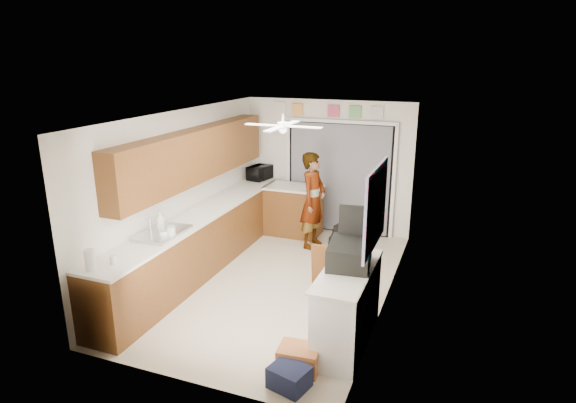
% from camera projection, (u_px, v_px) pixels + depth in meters
% --- Properties ---
extents(floor, '(5.00, 5.00, 0.00)m').
position_uv_depth(floor, '(279.00, 281.00, 7.26)').
color(floor, beige).
rests_on(floor, ground).
extents(ceiling, '(5.00, 5.00, 0.00)m').
position_uv_depth(ceiling, '(278.00, 115.00, 6.53)').
color(ceiling, white).
rests_on(ceiling, ground).
extents(wall_back, '(3.20, 0.00, 3.20)m').
position_uv_depth(wall_back, '(327.00, 167.00, 9.13)').
color(wall_back, white).
rests_on(wall_back, ground).
extents(wall_front, '(3.20, 0.00, 3.20)m').
position_uv_depth(wall_front, '(182.00, 273.00, 4.66)').
color(wall_front, white).
rests_on(wall_front, ground).
extents(wall_left, '(0.00, 5.00, 5.00)m').
position_uv_depth(wall_left, '(182.00, 192.00, 7.44)').
color(wall_left, white).
rests_on(wall_left, ground).
extents(wall_right, '(0.00, 5.00, 5.00)m').
position_uv_depth(wall_right, '(390.00, 215.00, 6.35)').
color(wall_right, white).
rests_on(wall_right, ground).
extents(left_base_cabinets, '(0.60, 4.80, 0.90)m').
position_uv_depth(left_base_cabinets, '(202.00, 242.00, 7.57)').
color(left_base_cabinets, brown).
rests_on(left_base_cabinets, floor).
extents(left_countertop, '(0.62, 4.80, 0.04)m').
position_uv_depth(left_countertop, '(201.00, 214.00, 7.43)').
color(left_countertop, white).
rests_on(left_countertop, left_base_cabinets).
extents(upper_cabinets, '(0.32, 4.00, 0.80)m').
position_uv_depth(upper_cabinets, '(196.00, 155.00, 7.41)').
color(upper_cabinets, brown).
rests_on(upper_cabinets, wall_left).
extents(sink_basin, '(0.50, 0.76, 0.06)m').
position_uv_depth(sink_basin, '(163.00, 233.00, 6.53)').
color(sink_basin, silver).
rests_on(sink_basin, left_countertop).
extents(faucet, '(0.03, 0.03, 0.22)m').
position_uv_depth(faucet, '(150.00, 225.00, 6.56)').
color(faucet, silver).
rests_on(faucet, left_countertop).
extents(peninsula_base, '(1.00, 0.60, 0.90)m').
position_uv_depth(peninsula_base, '(293.00, 211.00, 9.09)').
color(peninsula_base, brown).
rests_on(peninsula_base, floor).
extents(peninsula_top, '(1.04, 0.64, 0.04)m').
position_uv_depth(peninsula_top, '(294.00, 187.00, 8.95)').
color(peninsula_top, white).
rests_on(peninsula_top, peninsula_base).
extents(back_opening_recess, '(2.00, 0.06, 2.10)m').
position_uv_depth(back_opening_recess, '(339.00, 178.00, 9.08)').
color(back_opening_recess, black).
rests_on(back_opening_recess, wall_back).
extents(curtain_panel, '(1.90, 0.03, 2.05)m').
position_uv_depth(curtain_panel, '(339.00, 179.00, 9.04)').
color(curtain_panel, gray).
rests_on(curtain_panel, wall_back).
extents(door_trim_left, '(0.06, 0.04, 2.10)m').
position_uv_depth(door_trim_left, '(288.00, 174.00, 9.40)').
color(door_trim_left, white).
rests_on(door_trim_left, wall_back).
extents(door_trim_right, '(0.06, 0.04, 2.10)m').
position_uv_depth(door_trim_right, '(394.00, 184.00, 8.70)').
color(door_trim_right, white).
rests_on(door_trim_right, wall_back).
extents(door_trim_head, '(2.10, 0.04, 0.06)m').
position_uv_depth(door_trim_head, '(341.00, 122.00, 8.74)').
color(door_trim_head, white).
rests_on(door_trim_head, wall_back).
extents(header_frame_0, '(0.22, 0.02, 0.22)m').
position_uv_depth(header_frame_0, '(297.00, 110.00, 9.00)').
color(header_frame_0, '#F4A951').
rests_on(header_frame_0, wall_back).
extents(header_frame_2, '(0.22, 0.02, 0.22)m').
position_uv_depth(header_frame_2, '(333.00, 111.00, 8.76)').
color(header_frame_2, '#C54A67').
rests_on(header_frame_2, wall_back).
extents(header_frame_3, '(0.22, 0.02, 0.22)m').
position_uv_depth(header_frame_3, '(355.00, 112.00, 8.63)').
color(header_frame_3, '#63A65F').
rests_on(header_frame_3, wall_back).
extents(header_frame_4, '(0.22, 0.02, 0.22)m').
position_uv_depth(header_frame_4, '(377.00, 113.00, 8.49)').
color(header_frame_4, beige).
rests_on(header_frame_4, wall_back).
extents(route66_sign, '(0.22, 0.02, 0.26)m').
position_uv_depth(route66_sign, '(280.00, 109.00, 9.12)').
color(route66_sign, silver).
rests_on(route66_sign, wall_back).
extents(right_counter_base, '(0.50, 1.40, 0.90)m').
position_uv_depth(right_counter_base, '(347.00, 308.00, 5.59)').
color(right_counter_base, white).
rests_on(right_counter_base, floor).
extents(right_counter_top, '(0.54, 1.44, 0.04)m').
position_uv_depth(right_counter_top, '(348.00, 271.00, 5.46)').
color(right_counter_top, white).
rests_on(right_counter_top, right_counter_base).
extents(abstract_painting, '(0.03, 1.15, 0.95)m').
position_uv_depth(abstract_painting, '(376.00, 207.00, 5.35)').
color(abstract_painting, pink).
rests_on(abstract_painting, wall_right).
extents(ceiling_fan, '(1.14, 1.14, 0.24)m').
position_uv_depth(ceiling_fan, '(283.00, 126.00, 6.76)').
color(ceiling_fan, white).
rests_on(ceiling_fan, ceiling).
extents(microwave, '(0.41, 0.53, 0.27)m').
position_uv_depth(microwave, '(260.00, 173.00, 9.40)').
color(microwave, black).
rests_on(microwave, left_countertop).
extents(soap_bottle, '(0.15, 0.15, 0.31)m').
position_uv_depth(soap_bottle, '(160.00, 221.00, 6.58)').
color(soap_bottle, silver).
rests_on(soap_bottle, left_countertop).
extents(cup, '(0.14, 0.14, 0.10)m').
position_uv_depth(cup, '(164.00, 234.00, 6.40)').
color(cup, white).
rests_on(cup, left_countertop).
extents(jar_a, '(0.15, 0.15, 0.16)m').
position_uv_depth(jar_a, '(171.00, 232.00, 6.38)').
color(jar_a, silver).
rests_on(jar_a, left_countertop).
extents(jar_b, '(0.07, 0.07, 0.11)m').
position_uv_depth(jar_b, '(113.00, 260.00, 5.58)').
color(jar_b, silver).
rests_on(jar_b, left_countertop).
extents(paper_towel_roll, '(0.15, 0.15, 0.25)m').
position_uv_depth(paper_towel_roll, '(90.00, 260.00, 5.41)').
color(paper_towel_roll, white).
rests_on(paper_towel_roll, left_countertop).
extents(suitcase, '(0.54, 0.68, 0.27)m').
position_uv_depth(suitcase, '(350.00, 254.00, 5.55)').
color(suitcase, black).
rests_on(suitcase, right_counter_top).
extents(suitcase_rim, '(0.50, 0.63, 0.02)m').
position_uv_depth(suitcase_rim, '(349.00, 263.00, 5.58)').
color(suitcase_rim, yellow).
rests_on(suitcase_rim, suitcase).
extents(suitcase_lid, '(0.42, 0.08, 0.50)m').
position_uv_depth(suitcase_lid, '(356.00, 226.00, 5.73)').
color(suitcase_lid, black).
rests_on(suitcase_lid, suitcase).
extents(cardboard_box, '(0.46, 0.37, 0.27)m').
position_uv_depth(cardboard_box, '(299.00, 358.00, 5.19)').
color(cardboard_box, '#B86039').
rests_on(cardboard_box, floor).
extents(navy_crate, '(0.45, 0.41, 0.23)m').
position_uv_depth(navy_crate, '(289.00, 377.00, 4.91)').
color(navy_crate, '#151A35').
rests_on(navy_crate, floor).
extents(cabinet_door_panel, '(0.48, 0.25, 0.67)m').
position_uv_depth(cabinet_door_panel, '(327.00, 265.00, 7.00)').
color(cabinet_door_panel, brown).
rests_on(cabinet_door_panel, floor).
extents(man, '(0.49, 0.67, 1.70)m').
position_uv_depth(man, '(313.00, 200.00, 8.39)').
color(man, white).
rests_on(man, floor).
extents(dog, '(0.46, 0.67, 0.48)m').
position_uv_depth(dog, '(344.00, 233.00, 8.54)').
color(dog, black).
rests_on(dog, floor).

